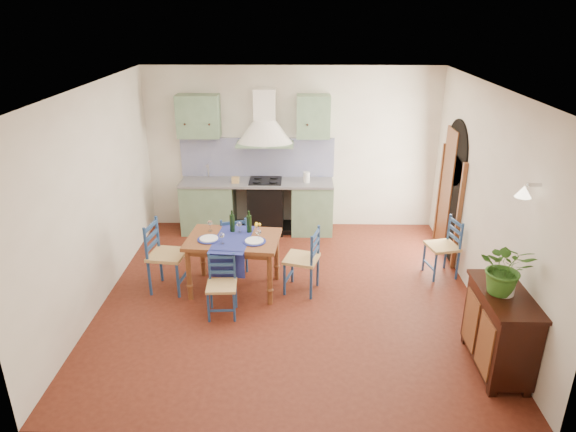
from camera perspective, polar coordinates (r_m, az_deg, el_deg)
The scene contains 13 objects.
floor at distance 7.14m, azimuth 0.20°, elevation -8.75°, with size 5.00×5.00×0.00m, color #42170E.
back_wall at distance 8.83m, azimuth -2.62°, elevation 4.91°, with size 5.00×0.96×2.80m.
right_wall at distance 7.23m, azimuth 20.46°, elevation 1.89°, with size 0.26×5.00×2.80m.
left_wall at distance 7.03m, azimuth -20.63°, elevation 1.84°, with size 0.04×5.00×2.80m, color silver.
ceiling at distance 6.18m, azimuth 0.24°, elevation 14.12°, with size 5.00×5.00×0.01m, color white.
dining_table at distance 7.00m, azimuth -6.06°, elevation -3.12°, with size 1.30×1.00×1.10m.
chair_near at distance 6.59m, azimuth -7.37°, elevation -7.64°, with size 0.39×0.39×0.80m.
chair_far at distance 7.65m, azimuth -6.12°, elevation -2.86°, with size 0.49×0.49×0.87m.
chair_left at distance 7.25m, azimuth -13.51°, elevation -4.27°, with size 0.53×0.53×1.01m.
chair_right at distance 7.02m, azimuth 1.78°, elevation -4.87°, with size 0.54×0.54×0.93m.
chair_spare at distance 7.78m, azimuth 16.97°, elevation -3.28°, with size 0.49×0.49×0.88m.
sideboard at distance 6.03m, azimuth 22.46°, elevation -11.42°, with size 0.50×1.05×0.94m.
potted_plant at distance 5.67m, azimuth 23.07°, elevation -5.33°, with size 0.52×0.45×0.58m, color #2F5F1D.
Camera 1 is at (0.09, -6.12, 3.68)m, focal length 32.00 mm.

